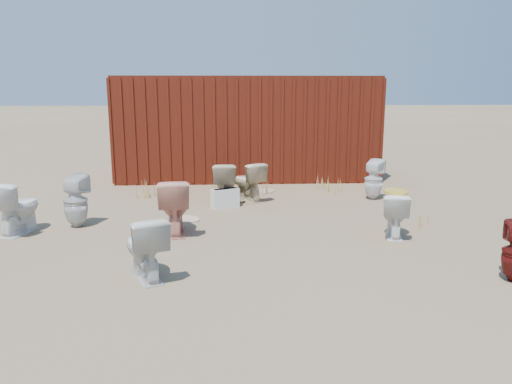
{
  "coord_description": "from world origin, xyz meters",
  "views": [
    {
      "loc": [
        -0.38,
        -7.04,
        2.19
      ],
      "look_at": [
        0.0,
        0.6,
        0.55
      ],
      "focal_mm": 35.0,
      "sensor_mm": 36.0,
      "label": 1
    }
  ],
  "objects_px": {
    "loose_tank": "(225,198)",
    "toilet_front_a": "(17,207)",
    "toilet_back_e": "(374,179)",
    "toilet_front_c": "(145,247)",
    "toilet_back_a": "(76,201)",
    "toilet_back_beige_right": "(225,183)",
    "toilet_back_yellowlid": "(394,215)",
    "shipping_container": "(247,127)",
    "toilet_front_pink": "(174,206)",
    "toilet_back_beige_left": "(248,182)"
  },
  "relations": [
    {
      "from": "toilet_back_yellowlid",
      "to": "toilet_back_e",
      "type": "bearing_deg",
      "value": -85.91
    },
    {
      "from": "toilet_front_a",
      "to": "toilet_back_a",
      "type": "relative_size",
      "value": 0.98
    },
    {
      "from": "toilet_back_beige_left",
      "to": "shipping_container",
      "type": "bearing_deg",
      "value": -122.27
    },
    {
      "from": "toilet_front_c",
      "to": "toilet_back_beige_right",
      "type": "relative_size",
      "value": 0.97
    },
    {
      "from": "toilet_front_pink",
      "to": "toilet_front_c",
      "type": "distance_m",
      "value": 1.8
    },
    {
      "from": "toilet_front_a",
      "to": "toilet_back_e",
      "type": "relative_size",
      "value": 1.03
    },
    {
      "from": "loose_tank",
      "to": "toilet_front_a",
      "type": "bearing_deg",
      "value": 179.55
    },
    {
      "from": "shipping_container",
      "to": "toilet_back_a",
      "type": "bearing_deg",
      "value": -122.1
    },
    {
      "from": "toilet_front_a",
      "to": "toilet_front_c",
      "type": "height_order",
      "value": "toilet_front_a"
    },
    {
      "from": "toilet_front_pink",
      "to": "toilet_back_a",
      "type": "bearing_deg",
      "value": -20.79
    },
    {
      "from": "toilet_back_e",
      "to": "toilet_back_yellowlid",
      "type": "bearing_deg",
      "value": 119.48
    },
    {
      "from": "toilet_front_c",
      "to": "toilet_back_yellowlid",
      "type": "height_order",
      "value": "toilet_front_c"
    },
    {
      "from": "toilet_back_e",
      "to": "loose_tank",
      "type": "bearing_deg",
      "value": 49.1
    },
    {
      "from": "toilet_front_a",
      "to": "toilet_back_beige_left",
      "type": "xyz_separation_m",
      "value": [
        3.54,
        2.0,
        -0.03
      ]
    },
    {
      "from": "toilet_front_a",
      "to": "toilet_front_pink",
      "type": "height_order",
      "value": "toilet_front_pink"
    },
    {
      "from": "loose_tank",
      "to": "shipping_container",
      "type": "bearing_deg",
      "value": 55.46
    },
    {
      "from": "loose_tank",
      "to": "toilet_front_c",
      "type": "bearing_deg",
      "value": -130.4
    },
    {
      "from": "shipping_container",
      "to": "toilet_back_beige_right",
      "type": "bearing_deg",
      "value": -99.75
    },
    {
      "from": "toilet_front_a",
      "to": "toilet_back_beige_right",
      "type": "distance_m",
      "value": 3.6
    },
    {
      "from": "shipping_container",
      "to": "toilet_front_c",
      "type": "xyz_separation_m",
      "value": [
        -1.38,
        -6.75,
        -0.82
      ]
    },
    {
      "from": "toilet_back_a",
      "to": "toilet_back_beige_right",
      "type": "distance_m",
      "value": 2.78
    },
    {
      "from": "toilet_front_c",
      "to": "toilet_back_a",
      "type": "bearing_deg",
      "value": -81.37
    },
    {
      "from": "toilet_front_c",
      "to": "toilet_back_e",
      "type": "relative_size",
      "value": 0.96
    },
    {
      "from": "toilet_back_a",
      "to": "toilet_back_e",
      "type": "relative_size",
      "value": 1.05
    },
    {
      "from": "toilet_back_a",
      "to": "toilet_back_beige_right",
      "type": "xyz_separation_m",
      "value": [
        2.32,
        1.53,
        -0.03
      ]
    },
    {
      "from": "toilet_back_beige_right",
      "to": "toilet_back_e",
      "type": "height_order",
      "value": "toilet_back_e"
    },
    {
      "from": "toilet_front_c",
      "to": "toilet_back_a",
      "type": "distance_m",
      "value": 2.67
    },
    {
      "from": "toilet_back_yellowlid",
      "to": "toilet_back_beige_right",
      "type": "bearing_deg",
      "value": -29.57
    },
    {
      "from": "toilet_front_c",
      "to": "toilet_back_yellowlid",
      "type": "distance_m",
      "value": 3.68
    },
    {
      "from": "loose_tank",
      "to": "toilet_back_yellowlid",
      "type": "bearing_deg",
      "value": -63.69
    },
    {
      "from": "toilet_back_beige_left",
      "to": "loose_tank",
      "type": "relative_size",
      "value": 1.51
    },
    {
      "from": "toilet_front_a",
      "to": "shipping_container",
      "type": "bearing_deg",
      "value": -112.98
    },
    {
      "from": "toilet_back_beige_left",
      "to": "toilet_back_beige_right",
      "type": "bearing_deg",
      "value": -11.86
    },
    {
      "from": "toilet_back_a",
      "to": "toilet_back_e",
      "type": "distance_m",
      "value": 5.49
    },
    {
      "from": "toilet_back_yellowlid",
      "to": "shipping_container",
      "type": "bearing_deg",
      "value": -56.24
    },
    {
      "from": "toilet_front_a",
      "to": "toilet_back_a",
      "type": "height_order",
      "value": "toilet_back_a"
    },
    {
      "from": "toilet_back_yellowlid",
      "to": "toilet_back_e",
      "type": "distance_m",
      "value": 2.51
    },
    {
      "from": "toilet_back_beige_left",
      "to": "loose_tank",
      "type": "xyz_separation_m",
      "value": [
        -0.44,
        -0.53,
        -0.2
      ]
    },
    {
      "from": "shipping_container",
      "to": "loose_tank",
      "type": "bearing_deg",
      "value": -98.58
    },
    {
      "from": "toilet_back_a",
      "to": "toilet_front_pink",
      "type": "bearing_deg",
      "value": 175.75
    },
    {
      "from": "toilet_front_a",
      "to": "toilet_back_e",
      "type": "height_order",
      "value": "toilet_front_a"
    },
    {
      "from": "toilet_back_beige_left",
      "to": "toilet_back_a",
      "type": "bearing_deg",
      "value": 0.46
    },
    {
      "from": "toilet_back_e",
      "to": "shipping_container",
      "type": "bearing_deg",
      "value": -11.11
    },
    {
      "from": "toilet_front_a",
      "to": "toilet_front_c",
      "type": "xyz_separation_m",
      "value": [
        2.22,
        -1.92,
        -0.03
      ]
    },
    {
      "from": "toilet_back_a",
      "to": "toilet_back_beige_left",
      "type": "bearing_deg",
      "value": -137.26
    },
    {
      "from": "toilet_back_beige_right",
      "to": "toilet_front_c",
      "type": "bearing_deg",
      "value": 77.72
    },
    {
      "from": "toilet_back_yellowlid",
      "to": "toilet_back_e",
      "type": "height_order",
      "value": "toilet_back_e"
    },
    {
      "from": "toilet_back_beige_right",
      "to": "toilet_back_a",
      "type": "bearing_deg",
      "value": 34.19
    },
    {
      "from": "toilet_back_yellowlid",
      "to": "loose_tank",
      "type": "height_order",
      "value": "toilet_back_yellowlid"
    },
    {
      "from": "toilet_back_beige_right",
      "to": "toilet_back_e",
      "type": "xyz_separation_m",
      "value": [
        2.9,
        0.17,
        0.01
      ]
    }
  ]
}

